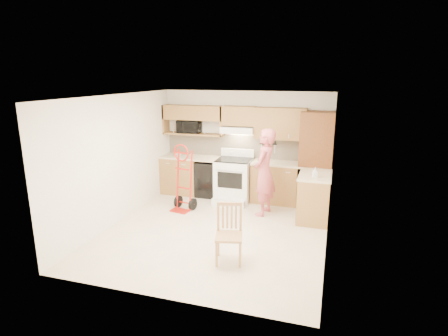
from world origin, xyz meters
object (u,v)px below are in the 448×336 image
at_px(hand_truck, 182,181).
at_px(microwave, 189,126).
at_px(range, 233,177).
at_px(dining_chair, 229,234).
at_px(person, 264,172).

bearing_deg(hand_truck, microwave, 116.04).
relative_size(range, dining_chair, 1.27).
xyz_separation_m(person, hand_truck, (-1.72, -0.29, -0.25)).
relative_size(microwave, dining_chair, 0.61).
bearing_deg(hand_truck, range, 57.06).
xyz_separation_m(microwave, range, (1.20, -0.36, -1.06)).
distance_m(hand_truck, dining_chair, 2.47).
relative_size(range, hand_truck, 0.89).
xyz_separation_m(range, person, (0.83, -0.60, 0.32)).
distance_m(range, hand_truck, 1.26).
xyz_separation_m(microwave, person, (2.03, -0.97, -0.74)).
bearing_deg(hand_truck, dining_chair, -37.75).
height_order(range, hand_truck, hand_truck).
bearing_deg(dining_chair, range, 90.57).
bearing_deg(person, hand_truck, -71.57).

